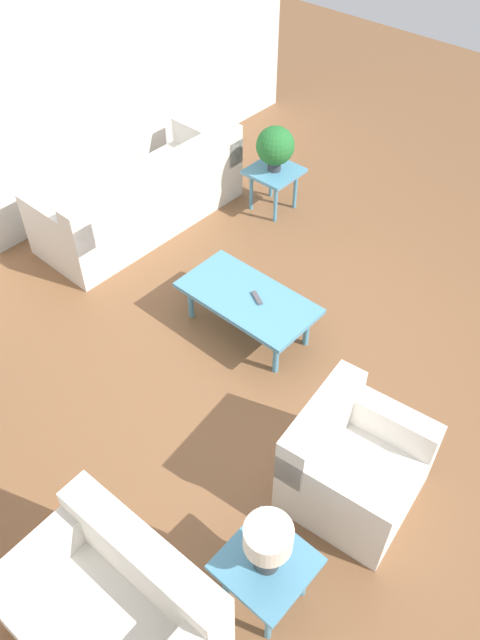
{
  "coord_description": "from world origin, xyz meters",
  "views": [
    {
      "loc": [
        -1.98,
        2.73,
        3.92
      ],
      "look_at": [
        0.24,
        0.23,
        0.55
      ],
      "focal_mm": 35.0,
      "sensor_mm": 36.0,
      "label": 1
    }
  ],
  "objects_px": {
    "side_table_plant": "(274,176)",
    "side_table_lamp": "(266,568)",
    "table_lamp": "(268,542)",
    "sofa": "(144,199)",
    "armchair": "(350,465)",
    "coffee_table": "(248,300)",
    "potted_plant": "(275,146)",
    "loveseat": "(118,613)"
  },
  "relations": [
    {
      "from": "loveseat",
      "to": "sofa",
      "type": "bearing_deg",
      "value": 133.9
    },
    {
      "from": "loveseat",
      "to": "side_table_plant",
      "type": "distance_m",
      "value": 4.43
    },
    {
      "from": "sofa",
      "to": "armchair",
      "type": "height_order",
      "value": "sofa"
    },
    {
      "from": "armchair",
      "to": "side_table_lamp",
      "type": "relative_size",
      "value": 1.81
    },
    {
      "from": "armchair",
      "to": "table_lamp",
      "type": "relative_size",
      "value": 2.27
    },
    {
      "from": "side_table_plant",
      "to": "side_table_lamp",
      "type": "relative_size",
      "value": 1.0
    },
    {
      "from": "side_table_lamp",
      "to": "table_lamp",
      "type": "bearing_deg",
      "value": 26.57
    },
    {
      "from": "potted_plant",
      "to": "loveseat",
      "type": "bearing_deg",
      "value": 118.15
    },
    {
      "from": "loveseat",
      "to": "table_lamp",
      "type": "relative_size",
      "value": 2.94
    },
    {
      "from": "side_table_plant",
      "to": "coffee_table",
      "type": "bearing_deg",
      "value": 122.64
    },
    {
      "from": "sofa",
      "to": "table_lamp",
      "type": "xyz_separation_m",
      "value": [
        -3.37,
        2.1,
        0.42
      ]
    },
    {
      "from": "sofa",
      "to": "side_table_plant",
      "type": "bearing_deg",
      "value": 144.24
    },
    {
      "from": "coffee_table",
      "to": "side_table_lamp",
      "type": "relative_size",
      "value": 2.36
    },
    {
      "from": "armchair",
      "to": "coffee_table",
      "type": "xyz_separation_m",
      "value": [
        1.53,
        -0.72,
        0.04
      ]
    },
    {
      "from": "sofa",
      "to": "potted_plant",
      "type": "relative_size",
      "value": 4.65
    },
    {
      "from": "side_table_lamp",
      "to": "potted_plant",
      "type": "xyz_separation_m",
      "value": [
        2.57,
        -3.2,
        0.34
      ]
    },
    {
      "from": "loveseat",
      "to": "side_table_plant",
      "type": "relative_size",
      "value": 2.35
    },
    {
      "from": "loveseat",
      "to": "armchair",
      "type": "bearing_deg",
      "value": 73.34
    },
    {
      "from": "potted_plant",
      "to": "table_lamp",
      "type": "relative_size",
      "value": 1.19
    },
    {
      "from": "loveseat",
      "to": "potted_plant",
      "type": "bearing_deg",
      "value": 116.24
    },
    {
      "from": "sofa",
      "to": "coffee_table",
      "type": "height_order",
      "value": "sofa"
    },
    {
      "from": "armchair",
      "to": "coffee_table",
      "type": "relative_size",
      "value": 0.77
    },
    {
      "from": "side_table_plant",
      "to": "side_table_lamp",
      "type": "bearing_deg",
      "value": 128.8
    },
    {
      "from": "armchair",
      "to": "potted_plant",
      "type": "relative_size",
      "value": 1.91
    },
    {
      "from": "sofa",
      "to": "loveseat",
      "type": "xyz_separation_m",
      "value": [
        -2.89,
        2.81,
        -0.0
      ]
    },
    {
      "from": "armchair",
      "to": "coffee_table",
      "type": "height_order",
      "value": "armchair"
    },
    {
      "from": "armchair",
      "to": "potted_plant",
      "type": "height_order",
      "value": "potted_plant"
    },
    {
      "from": "coffee_table",
      "to": "side_table_plant",
      "type": "bearing_deg",
      "value": -57.36
    },
    {
      "from": "side_table_plant",
      "to": "potted_plant",
      "type": "bearing_deg",
      "value": 135.0
    },
    {
      "from": "armchair",
      "to": "potted_plant",
      "type": "distance_m",
      "value": 3.42
    },
    {
      "from": "coffee_table",
      "to": "table_lamp",
      "type": "distance_m",
      "value": 2.31
    },
    {
      "from": "side_table_plant",
      "to": "table_lamp",
      "type": "xyz_separation_m",
      "value": [
        -2.57,
        3.2,
        0.33
      ]
    },
    {
      "from": "armchair",
      "to": "side_table_lamp",
      "type": "height_order",
      "value": "armchair"
    },
    {
      "from": "side_table_plant",
      "to": "potted_plant",
      "type": "xyz_separation_m",
      "value": [
        -0.0,
        0.0,
        0.34
      ]
    },
    {
      "from": "sofa",
      "to": "side_table_plant",
      "type": "distance_m",
      "value": 1.36
    },
    {
      "from": "armchair",
      "to": "side_table_plant",
      "type": "bearing_deg",
      "value": 41.5
    },
    {
      "from": "coffee_table",
      "to": "side_table_plant",
      "type": "xyz_separation_m",
      "value": [
        0.99,
        -1.55,
        0.04
      ]
    },
    {
      "from": "sofa",
      "to": "table_lamp",
      "type": "distance_m",
      "value": 4.0
    },
    {
      "from": "side_table_lamp",
      "to": "table_lamp",
      "type": "xyz_separation_m",
      "value": [
        0.0,
        0.0,
        0.33
      ]
    },
    {
      "from": "loveseat",
      "to": "side_table_lamp",
      "type": "relative_size",
      "value": 2.35
    },
    {
      "from": "sofa",
      "to": "side_table_plant",
      "type": "relative_size",
      "value": 4.41
    },
    {
      "from": "coffee_table",
      "to": "table_lamp",
      "type": "relative_size",
      "value": 2.95
    }
  ]
}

